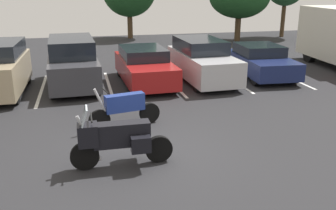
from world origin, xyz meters
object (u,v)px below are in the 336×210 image
object	(u,v)px
car_red	(144,66)
motorcycle_touring	(118,138)
car_charcoal	(73,63)
car_silver	(202,61)
car_navy	(261,61)
motorcycle_second	(124,107)

from	to	relation	value
car_red	motorcycle_touring	bearing A→B (deg)	-104.12
car_red	car_charcoal	bearing A→B (deg)	175.10
car_charcoal	car_silver	world-z (taller)	car_charcoal
car_silver	car_navy	distance (m)	2.83
car_red	car_navy	distance (m)	5.30
motorcycle_second	car_red	bearing A→B (deg)	73.90
car_charcoal	car_navy	world-z (taller)	car_charcoal
motorcycle_touring	car_navy	distance (m)	10.28
motorcycle_second	car_silver	xyz separation A→B (m)	(3.88, 4.79, 0.27)
motorcycle_touring	car_navy	xyz separation A→B (m)	(7.14, 7.39, 0.00)
motorcycle_second	car_red	world-z (taller)	car_red
car_silver	car_navy	xyz separation A→B (m)	(2.82, 0.15, -0.17)
car_charcoal	car_red	distance (m)	2.90
motorcycle_second	car_silver	distance (m)	6.17
car_navy	car_silver	bearing A→B (deg)	-176.90
motorcycle_second	car_silver	bearing A→B (deg)	50.99
car_red	car_navy	xyz separation A→B (m)	(5.30, 0.10, -0.04)
motorcycle_second	car_silver	world-z (taller)	car_silver
motorcycle_touring	car_red	xyz separation A→B (m)	(1.84, 7.30, 0.04)
motorcycle_touring	motorcycle_second	world-z (taller)	motorcycle_touring
car_red	car_navy	world-z (taller)	car_red
motorcycle_touring	car_charcoal	size ratio (longest dim) A/B	0.51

